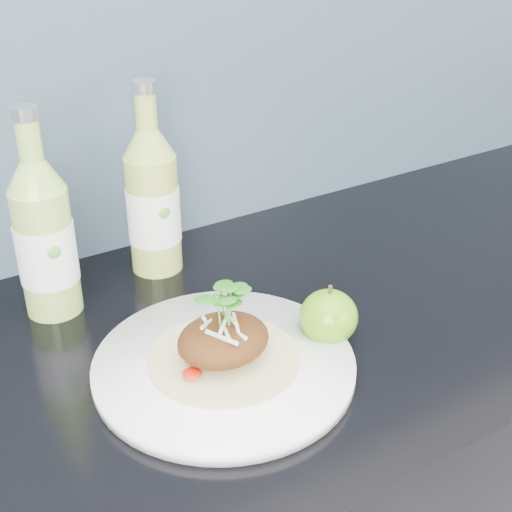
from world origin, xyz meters
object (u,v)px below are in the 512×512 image
at_px(dinner_plate, 224,365).
at_px(green_apple, 329,317).
at_px(cider_bottle_left, 45,239).
at_px(cider_bottle_right, 153,202).

relative_size(dinner_plate, green_apple, 3.79).
xyz_separation_m(green_apple, cider_bottle_left, (-0.26, 0.24, 0.07)).
distance_m(dinner_plate, cider_bottle_left, 0.28).
relative_size(dinner_plate, cider_bottle_right, 1.28).
bearing_deg(dinner_plate, cider_bottle_left, 118.10).
xyz_separation_m(dinner_plate, cider_bottle_left, (-0.12, 0.23, 0.10)).
bearing_deg(cider_bottle_right, cider_bottle_left, -175.64).
height_order(dinner_plate, green_apple, green_apple).
height_order(cider_bottle_left, cider_bottle_right, same).
height_order(dinner_plate, cider_bottle_left, cider_bottle_left).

